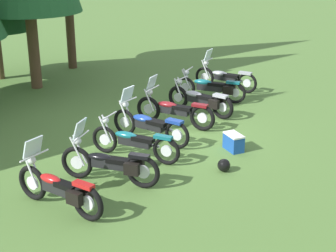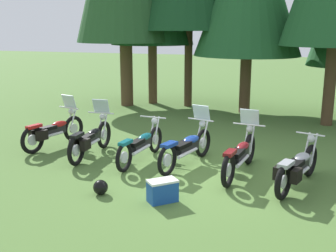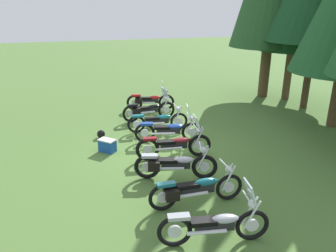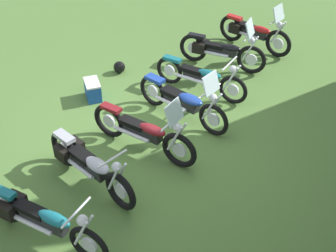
% 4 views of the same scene
% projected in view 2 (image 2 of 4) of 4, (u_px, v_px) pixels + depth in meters
% --- Properties ---
extents(ground_plane, '(80.00, 80.00, 0.00)m').
position_uv_depth(ground_plane, '(212.00, 172.00, 9.53)').
color(ground_plane, '#4C7033').
extents(motorcycle_0, '(0.88, 2.19, 1.38)m').
position_uv_depth(motorcycle_0, '(53.00, 131.00, 11.42)').
color(motorcycle_0, black).
rests_on(motorcycle_0, ground_plane).
extents(motorcycle_1, '(0.74, 2.31, 1.39)m').
position_uv_depth(motorcycle_1, '(90.00, 139.00, 10.60)').
color(motorcycle_1, black).
rests_on(motorcycle_1, ground_plane).
extents(motorcycle_2, '(0.72, 2.37, 1.00)m').
position_uv_depth(motorcycle_2, '(141.00, 144.00, 10.23)').
color(motorcycle_2, black).
rests_on(motorcycle_2, ground_plane).
extents(motorcycle_3, '(0.87, 2.35, 1.37)m').
position_uv_depth(motorcycle_3, '(187.00, 146.00, 9.92)').
color(motorcycle_3, black).
rests_on(motorcycle_3, ground_plane).
extents(motorcycle_4, '(0.76, 2.43, 1.38)m').
position_uv_depth(motorcycle_4, '(240.00, 154.00, 9.31)').
color(motorcycle_4, black).
rests_on(motorcycle_4, ground_plane).
extents(motorcycle_5, '(0.96, 2.25, 1.01)m').
position_uv_depth(motorcycle_5, '(297.00, 167.00, 8.53)').
color(motorcycle_5, black).
rests_on(motorcycle_5, ground_plane).
extents(picnic_cooler, '(0.62, 0.62, 0.43)m').
position_uv_depth(picnic_cooler, '(162.00, 191.00, 7.90)').
color(picnic_cooler, '#19479E').
rests_on(picnic_cooler, ground_plane).
extents(dropped_helmet, '(0.30, 0.30, 0.30)m').
position_uv_depth(dropped_helmet, '(101.00, 187.00, 8.24)').
color(dropped_helmet, black).
rests_on(dropped_helmet, ground_plane).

